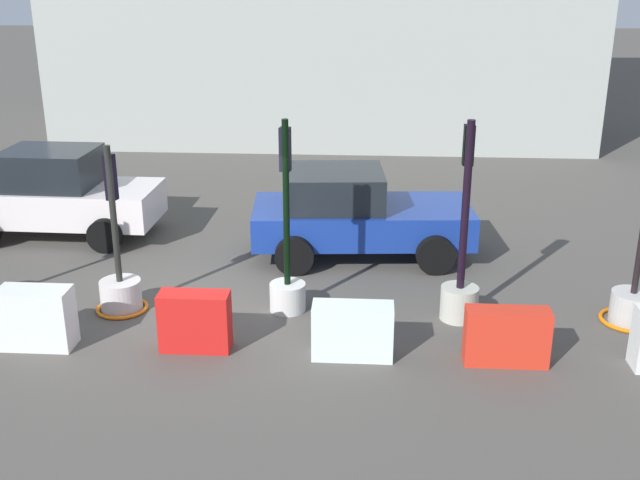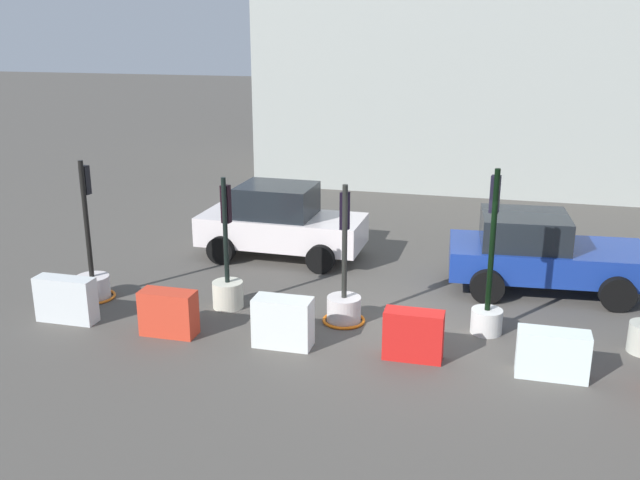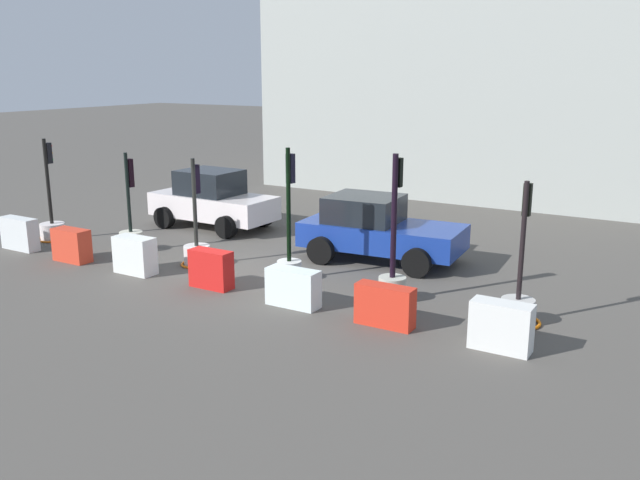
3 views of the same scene
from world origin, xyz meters
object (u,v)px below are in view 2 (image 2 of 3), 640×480
(car_blue_estate, at_px, (540,253))
(car_white_van, at_px, (281,223))
(construction_barrier_1, at_px, (169,313))
(traffic_light_1, at_px, (228,282))
(construction_barrier_2, at_px, (283,322))
(construction_barrier_3, at_px, (413,335))
(traffic_light_2, at_px, (344,300))
(construction_barrier_4, at_px, (552,354))
(construction_barrier_0, at_px, (66,300))
(traffic_light_0, at_px, (92,278))
(traffic_light_3, at_px, (488,298))

(car_blue_estate, height_order, car_white_van, car_white_van)
(construction_barrier_1, height_order, car_blue_estate, car_blue_estate)
(traffic_light_1, distance_m, car_blue_estate, 6.60)
(traffic_light_1, relative_size, construction_barrier_2, 2.58)
(traffic_light_1, relative_size, construction_barrier_3, 2.65)
(traffic_light_2, xyz_separation_m, construction_barrier_1, (-2.97, -1.36, -0.02))
(construction_barrier_4, bearing_deg, car_blue_estate, 90.98)
(construction_barrier_1, distance_m, construction_barrier_3, 4.45)
(construction_barrier_0, height_order, construction_barrier_1, construction_barrier_0)
(traffic_light_0, distance_m, construction_barrier_3, 6.86)
(construction_barrier_3, height_order, car_white_van, car_white_van)
(construction_barrier_2, height_order, construction_barrier_3, construction_barrier_2)
(traffic_light_2, distance_m, car_white_van, 4.23)
(traffic_light_3, height_order, car_blue_estate, traffic_light_3)
(construction_barrier_2, bearing_deg, traffic_light_0, 165.18)
(construction_barrier_0, height_order, car_white_van, car_white_van)
(traffic_light_3, relative_size, car_blue_estate, 0.74)
(traffic_light_1, bearing_deg, construction_barrier_2, -41.86)
(traffic_light_0, height_order, construction_barrier_4, traffic_light_0)
(traffic_light_3, relative_size, construction_barrier_3, 3.07)
(traffic_light_2, height_order, car_blue_estate, traffic_light_2)
(traffic_light_2, height_order, traffic_light_3, traffic_light_3)
(traffic_light_2, xyz_separation_m, construction_barrier_4, (3.72, -1.31, -0.04))
(construction_barrier_2, distance_m, car_white_van, 5.04)
(traffic_light_0, relative_size, construction_barrier_0, 2.50)
(traffic_light_0, relative_size, traffic_light_3, 0.94)
(construction_barrier_4, relative_size, car_blue_estate, 0.27)
(traffic_light_2, distance_m, construction_barrier_3, 1.92)
(construction_barrier_2, xyz_separation_m, car_blue_estate, (4.46, 4.04, 0.36))
(traffic_light_1, bearing_deg, car_blue_estate, 23.28)
(construction_barrier_1, height_order, construction_barrier_2, construction_barrier_2)
(traffic_light_2, xyz_separation_m, traffic_light_3, (2.65, 0.18, 0.24))
(traffic_light_0, relative_size, construction_barrier_3, 2.89)
(construction_barrier_3, bearing_deg, traffic_light_2, 140.25)
(traffic_light_1, bearing_deg, construction_barrier_1, -110.41)
(traffic_light_3, distance_m, construction_barrier_4, 1.85)
(traffic_light_0, bearing_deg, traffic_light_2, 1.17)
(traffic_light_1, relative_size, car_white_van, 0.67)
(construction_barrier_4, bearing_deg, traffic_light_1, 166.67)
(traffic_light_0, height_order, construction_barrier_1, traffic_light_0)
(traffic_light_1, distance_m, traffic_light_2, 2.42)
(traffic_light_0, distance_m, traffic_light_1, 2.90)
(construction_barrier_1, relative_size, car_white_van, 0.26)
(traffic_light_0, relative_size, construction_barrier_2, 2.81)
(traffic_light_0, height_order, traffic_light_2, traffic_light_0)
(construction_barrier_1, xyz_separation_m, construction_barrier_4, (6.69, 0.05, -0.02))
(car_white_van, bearing_deg, traffic_light_3, -33.51)
(construction_barrier_2, bearing_deg, traffic_light_3, 23.07)
(construction_barrier_4, bearing_deg, construction_barrier_3, 177.81)
(construction_barrier_2, distance_m, car_blue_estate, 6.03)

